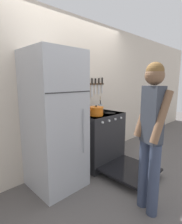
{
  "coord_description": "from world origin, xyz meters",
  "views": [
    {
      "loc": [
        -1.9,
        -2.36,
        1.48
      ],
      "look_at": [
        -0.02,
        -0.46,
        1.0
      ],
      "focal_mm": 28.0,
      "sensor_mm": 36.0,
      "label": 1
    }
  ],
  "objects": [
    {
      "name": "refrigerator",
      "position": [
        -0.61,
        -0.35,
        0.94
      ],
      "size": [
        0.67,
        0.72,
        1.87
      ],
      "color": "#B7BABF",
      "rests_on": "ground_plane"
    },
    {
      "name": "tea_kettle",
      "position": [
        0.13,
        -0.18,
        1.0
      ],
      "size": [
        0.19,
        0.15,
        0.23
      ],
      "color": "silver",
      "rests_on": "stove_range"
    },
    {
      "name": "utensil_jar",
      "position": [
        0.5,
        -0.18,
        1.0
      ],
      "size": [
        0.07,
        0.07,
        0.28
      ],
      "color": "silver",
      "rests_on": "stove_range"
    },
    {
      "name": "stove_range",
      "position": [
        0.3,
        -0.35,
        0.46
      ],
      "size": [
        0.8,
        1.36,
        0.92
      ],
      "color": "#232326",
      "rests_on": "ground_plane"
    },
    {
      "name": "person",
      "position": [
        -0.16,
        -1.52,
        0.95
      ],
      "size": [
        0.35,
        0.4,
        1.67
      ],
      "rotation": [
        0.0,
        0.0,
        1.21
      ],
      "color": "#38425B",
      "rests_on": "ground_plane"
    },
    {
      "name": "wall_back",
      "position": [
        0.0,
        0.03,
        1.27
      ],
      "size": [
        10.0,
        0.06,
        2.55
      ],
      "color": "beige",
      "rests_on": "ground_plane"
    },
    {
      "name": "dutch_oven_pot",
      "position": [
        0.12,
        -0.43,
        1.0
      ],
      "size": [
        0.29,
        0.24,
        0.17
      ],
      "color": "orange",
      "rests_on": "stove_range"
    },
    {
      "name": "wall_knife_strip",
      "position": [
        0.58,
        -0.02,
        1.43
      ],
      "size": [
        0.38,
        0.03,
        0.36
      ],
      "color": "brown"
    },
    {
      "name": "ground_plane",
      "position": [
        0.0,
        0.0,
        0.0
      ],
      "size": [
        14.0,
        14.0,
        0.0
      ],
      "primitive_type": "plane",
      "color": "#5B5654"
    }
  ]
}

